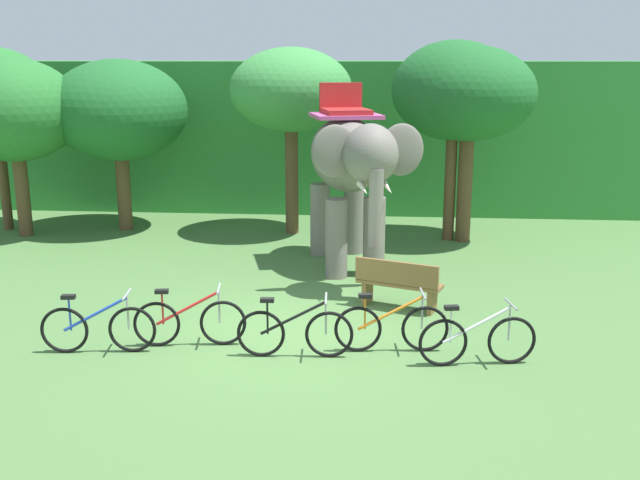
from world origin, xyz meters
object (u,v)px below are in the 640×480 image
object	(u,v)px
tree_center	(454,91)
bike_white	(477,340)
bike_red	(190,322)
tree_center_right	(469,95)
elephant	(350,164)
bike_orange	(391,327)
tree_center_left	(291,91)
wooden_bench	(398,283)
bike_black	(295,332)
tree_left	(119,111)
bike_blue	(98,328)
tree_right	(14,111)

from	to	relation	value
tree_center	bike_white	xyz separation A→B (m)	(-0.26, -7.54, -3.14)
tree_center	bike_red	size ratio (longest dim) A/B	2.76
tree_center_right	elephant	world-z (taller)	tree_center_right
tree_center	bike_orange	world-z (taller)	tree_center
tree_center_left	wooden_bench	size ratio (longest dim) A/B	2.94
bike_red	bike_black	size ratio (longest dim) A/B	0.99
tree_center_right	bike_red	distance (m)	9.10
tree_left	tree_center_left	world-z (taller)	tree_center_left
tree_left	bike_white	bearing A→B (deg)	-45.30
tree_center	wooden_bench	size ratio (longest dim) A/B	3.03
tree_center_left	bike_white	size ratio (longest dim) A/B	2.68
tree_left	bike_orange	size ratio (longest dim) A/B	2.50
tree_center_left	elephant	distance (m)	3.73
bike_white	wooden_bench	distance (m)	2.57
tree_center	bike_red	distance (m)	9.03
bike_red	tree_center_left	bearing A→B (deg)	84.89
tree_center_left	elephant	world-z (taller)	tree_center_left
elephant	bike_red	distance (m)	5.29
elephant	wooden_bench	bearing A→B (deg)	-68.85
tree_center_right	bike_blue	xyz separation A→B (m)	(-6.15, -7.43, -3.07)
tree_right	bike_red	xyz separation A→B (m)	(5.88, -6.75, -2.67)
tree_left	tree_center_right	bearing A→B (deg)	-3.71
bike_blue	bike_red	distance (m)	1.34
bike_orange	wooden_bench	bearing A→B (deg)	85.68
tree_right	bike_orange	xyz separation A→B (m)	(8.94, -6.73, -2.67)
tree_right	bike_white	size ratio (longest dim) A/B	2.54
tree_center_right	bike_red	world-z (taller)	tree_center_right
tree_right	bike_black	size ratio (longest dim) A/B	2.51
tree_center	bike_blue	world-z (taller)	tree_center
bike_blue	bike_white	bearing A→B (deg)	-0.12
bike_red	bike_white	distance (m)	4.28
tree_center_right	bike_blue	bearing A→B (deg)	-129.64
tree_center_right	bike_orange	bearing A→B (deg)	-104.44
bike_black	tree_center_left	bearing A→B (deg)	97.01
tree_center	elephant	size ratio (longest dim) A/B	1.11
elephant	bike_blue	world-z (taller)	elephant
tree_center_right	bike_white	size ratio (longest dim) A/B	2.70
tree_center_left	bike_orange	world-z (taller)	tree_center_left
bike_red	tree_right	bearing A→B (deg)	131.09
tree_left	wooden_bench	bearing A→B (deg)	-39.60
bike_orange	elephant	bearing A→B (deg)	100.46
tree_center_left	tree_left	bearing A→B (deg)	179.40
tree_center_left	tree_center	xyz separation A→B (m)	(3.85, -0.40, 0.03)
bike_orange	tree_center	bearing A→B (deg)	78.34
elephant	bike_black	xyz separation A→B (m)	(-0.59, -4.74, -1.82)
bike_orange	tree_left	bearing A→B (deg)	131.41
bike_white	wooden_bench	world-z (taller)	bike_white
tree_center_right	bike_black	world-z (taller)	tree_center_right
bike_white	wooden_bench	bearing A→B (deg)	114.60
tree_left	tree_center_right	world-z (taller)	tree_center_right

